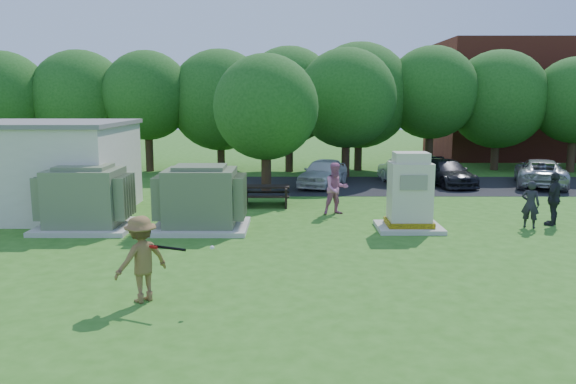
{
  "coord_description": "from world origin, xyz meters",
  "views": [
    {
      "loc": [
        0.08,
        -13.15,
        4.21
      ],
      "look_at": [
        0.0,
        4.0,
        1.3
      ],
      "focal_mm": 35.0,
      "sensor_mm": 36.0,
      "label": 1
    }
  ],
  "objects_px": {
    "transformer_left": "(86,199)",
    "transformer_right": "(201,199)",
    "batter": "(141,259)",
    "car_dark": "(447,173)",
    "person_at_picnic": "(336,189)",
    "car_white": "(323,173)",
    "car_silver_b": "(540,172)",
    "person_walking_right": "(554,199)",
    "picnic_table": "(266,193)",
    "car_silver_a": "(404,171)",
    "person_by_generator": "(530,204)",
    "generator_cabinet": "(410,196)"
  },
  "relations": [
    {
      "from": "transformer_right",
      "to": "picnic_table",
      "type": "xyz_separation_m",
      "value": [
        1.91,
        3.98,
        -0.48
      ]
    },
    {
      "from": "transformer_right",
      "to": "car_silver_a",
      "type": "bearing_deg",
      "value": 48.03
    },
    {
      "from": "transformer_left",
      "to": "person_walking_right",
      "type": "relative_size",
      "value": 1.69
    },
    {
      "from": "transformer_left",
      "to": "car_silver_a",
      "type": "relative_size",
      "value": 0.76
    },
    {
      "from": "generator_cabinet",
      "to": "car_silver_a",
      "type": "height_order",
      "value": "generator_cabinet"
    },
    {
      "from": "car_silver_a",
      "to": "car_silver_b",
      "type": "distance_m",
      "value": 6.44
    },
    {
      "from": "batter",
      "to": "car_white",
      "type": "distance_m",
      "value": 15.97
    },
    {
      "from": "transformer_left",
      "to": "car_silver_b",
      "type": "bearing_deg",
      "value": 25.85
    },
    {
      "from": "car_dark",
      "to": "transformer_left",
      "type": "bearing_deg",
      "value": -157.01
    },
    {
      "from": "transformer_left",
      "to": "car_dark",
      "type": "relative_size",
      "value": 0.72
    },
    {
      "from": "transformer_left",
      "to": "batter",
      "type": "height_order",
      "value": "transformer_left"
    },
    {
      "from": "transformer_right",
      "to": "person_walking_right",
      "type": "height_order",
      "value": "transformer_right"
    },
    {
      "from": "generator_cabinet",
      "to": "car_silver_b",
      "type": "xyz_separation_m",
      "value": [
        8.14,
        9.01,
        -0.44
      ]
    },
    {
      "from": "transformer_right",
      "to": "car_dark",
      "type": "relative_size",
      "value": 0.72
    },
    {
      "from": "batter",
      "to": "transformer_right",
      "type": "bearing_deg",
      "value": -135.87
    },
    {
      "from": "transformer_right",
      "to": "person_at_picnic",
      "type": "distance_m",
      "value": 5.1
    },
    {
      "from": "transformer_left",
      "to": "picnic_table",
      "type": "height_order",
      "value": "transformer_left"
    },
    {
      "from": "picnic_table",
      "to": "car_silver_a",
      "type": "height_order",
      "value": "car_silver_a"
    },
    {
      "from": "person_by_generator",
      "to": "car_silver_b",
      "type": "height_order",
      "value": "person_by_generator"
    },
    {
      "from": "person_walking_right",
      "to": "car_silver_a",
      "type": "distance_m",
      "value": 9.29
    },
    {
      "from": "picnic_table",
      "to": "car_silver_b",
      "type": "height_order",
      "value": "car_silver_b"
    },
    {
      "from": "generator_cabinet",
      "to": "car_dark",
      "type": "distance_m",
      "value": 10.0
    },
    {
      "from": "person_walking_right",
      "to": "car_silver_a",
      "type": "xyz_separation_m",
      "value": [
        -3.19,
        8.72,
        -0.24
      ]
    },
    {
      "from": "picnic_table",
      "to": "batter",
      "type": "distance_m",
      "value": 10.67
    },
    {
      "from": "car_white",
      "to": "car_dark",
      "type": "distance_m",
      "value": 6.01
    },
    {
      "from": "person_walking_right",
      "to": "picnic_table",
      "type": "bearing_deg",
      "value": -68.14
    },
    {
      "from": "generator_cabinet",
      "to": "person_by_generator",
      "type": "relative_size",
      "value": 1.61
    },
    {
      "from": "transformer_left",
      "to": "person_at_picnic",
      "type": "xyz_separation_m",
      "value": [
        8.23,
        2.35,
        -0.03
      ]
    },
    {
      "from": "transformer_left",
      "to": "car_silver_b",
      "type": "distance_m",
      "value": 20.59
    },
    {
      "from": "transformer_right",
      "to": "person_at_picnic",
      "type": "relative_size",
      "value": 1.59
    },
    {
      "from": "person_at_picnic",
      "to": "person_by_generator",
      "type": "bearing_deg",
      "value": -35.86
    },
    {
      "from": "picnic_table",
      "to": "car_white",
      "type": "xyz_separation_m",
      "value": [
        2.52,
        4.82,
        0.17
      ]
    },
    {
      "from": "car_silver_a",
      "to": "car_dark",
      "type": "height_order",
      "value": "car_silver_a"
    },
    {
      "from": "car_silver_b",
      "to": "car_dark",
      "type": "bearing_deg",
      "value": 16.08
    },
    {
      "from": "car_white",
      "to": "car_silver_a",
      "type": "height_order",
      "value": "car_white"
    },
    {
      "from": "person_walking_right",
      "to": "car_dark",
      "type": "distance_m",
      "value": 8.69
    },
    {
      "from": "transformer_right",
      "to": "car_white",
      "type": "distance_m",
      "value": 9.86
    },
    {
      "from": "batter",
      "to": "person_at_picnic",
      "type": "bearing_deg",
      "value": -162.23
    },
    {
      "from": "car_white",
      "to": "car_dark",
      "type": "height_order",
      "value": "car_white"
    },
    {
      "from": "transformer_right",
      "to": "car_white",
      "type": "relative_size",
      "value": 0.77
    },
    {
      "from": "picnic_table",
      "to": "batter",
      "type": "bearing_deg",
      "value": -101.43
    },
    {
      "from": "car_silver_b",
      "to": "picnic_table",
      "type": "bearing_deg",
      "value": 40.51
    },
    {
      "from": "person_at_picnic",
      "to": "transformer_left",
      "type": "bearing_deg",
      "value": 179.1
    },
    {
      "from": "transformer_right",
      "to": "batter",
      "type": "relative_size",
      "value": 1.66
    },
    {
      "from": "batter",
      "to": "person_by_generator",
      "type": "xyz_separation_m",
      "value": [
        10.87,
        6.72,
        -0.13
      ]
    },
    {
      "from": "transformer_left",
      "to": "person_by_generator",
      "type": "xyz_separation_m",
      "value": [
        14.36,
        0.24,
        -0.19
      ]
    },
    {
      "from": "car_dark",
      "to": "car_white",
      "type": "bearing_deg",
      "value": 173.89
    },
    {
      "from": "batter",
      "to": "car_dark",
      "type": "xyz_separation_m",
      "value": [
        10.62,
        15.7,
        -0.3
      ]
    },
    {
      "from": "transformer_left",
      "to": "transformer_right",
      "type": "bearing_deg",
      "value": 0.0
    },
    {
      "from": "generator_cabinet",
      "to": "car_silver_b",
      "type": "bearing_deg",
      "value": 47.88
    }
  ]
}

